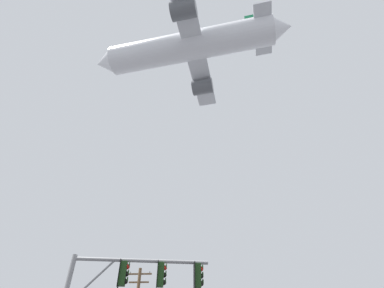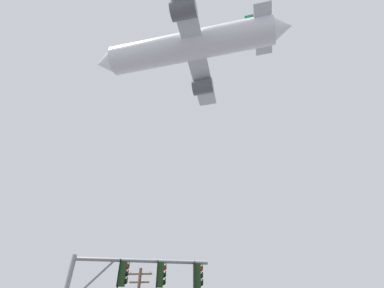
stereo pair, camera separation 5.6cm
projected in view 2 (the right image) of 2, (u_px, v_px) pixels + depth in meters
name	position (u px, v px, depth m)	size (l,w,h in m)	color
airplane	(190.00, 47.00, 43.49)	(30.42, 23.50, 8.29)	white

